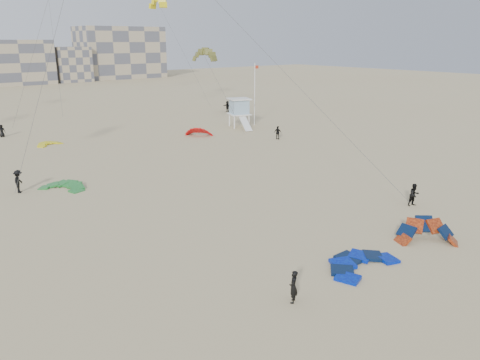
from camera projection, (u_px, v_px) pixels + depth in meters
ground at (319, 271)px, 25.05m from camera, size 320.00×320.00×0.00m
kite_ground_blue at (361, 267)px, 25.56m from camera, size 4.18×4.38×0.77m
kite_ground_orange at (426, 241)px, 28.78m from camera, size 4.98×4.99×3.54m
kite_ground_green at (64, 188)px, 39.07m from camera, size 5.21×5.14×1.22m
kite_ground_red_far at (199, 135)px, 60.79m from camera, size 4.94×4.94×3.29m
kite_ground_yellow at (49, 145)px, 55.18m from camera, size 3.57×3.67×1.00m
kitesurfer_main at (293, 287)px, 21.87m from camera, size 0.70×0.67×1.62m
kitesurfer_b at (414, 195)px, 34.75m from camera, size 0.98×0.86×1.70m
kitesurfer_c at (19, 181)px, 37.72m from camera, size 1.22×1.41×1.89m
kitesurfer_d at (278, 133)px, 58.14m from camera, size 0.75×1.05×1.66m
kitesurfer_e at (2, 131)px, 59.56m from camera, size 0.79×0.52×1.60m
kitesurfer_f at (227, 106)px, 80.58m from camera, size 0.59×1.74×1.86m
kite_fly_olive at (204, 56)px, 54.55m from camera, size 5.21×5.58×10.28m
kite_fly_yellow at (158, 3)px, 74.66m from camera, size 8.52×7.12×18.07m
lifeguard_tower_near at (239, 113)px, 66.09m from camera, size 3.64×5.98×4.05m
flagpole at (255, 93)px, 66.96m from camera, size 0.71×0.11×8.79m
condo_east at (120, 53)px, 151.52m from camera, size 26.00×14.00×16.00m
condo_fill_right at (70, 64)px, 138.65m from camera, size 10.00×10.00×10.00m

